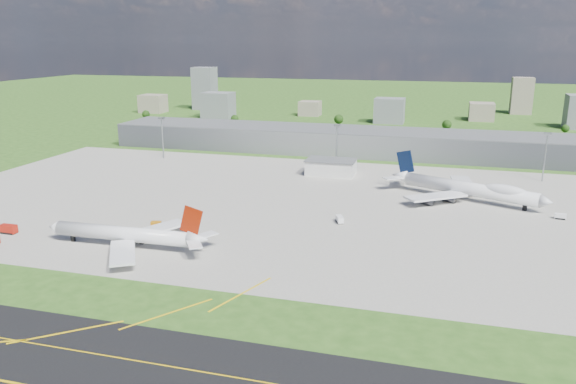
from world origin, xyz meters
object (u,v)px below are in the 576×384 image
(crash_tender, at_px, (9,229))
(tug_yellow, at_px, (156,224))
(airliner_blue_quad, at_px, (469,189))
(van_white_near, at_px, (340,220))
(van_white_far, at_px, (560,217))
(airliner_red_twin, at_px, (128,235))

(crash_tender, bearing_deg, tug_yellow, 25.85)
(airliner_blue_quad, relative_size, van_white_near, 12.42)
(tug_yellow, bearing_deg, crash_tender, -168.55)
(tug_yellow, xyz_separation_m, van_white_far, (157.06, 53.62, 0.22))
(airliner_red_twin, distance_m, airliner_blue_quad, 153.11)
(van_white_far, bearing_deg, airliner_blue_quad, 158.66)
(van_white_near, xyz_separation_m, van_white_far, (87.27, 29.40, -0.15))
(van_white_far, bearing_deg, airliner_red_twin, -146.88)
(airliner_red_twin, xyz_separation_m, airliner_blue_quad, (118.89, 96.48, 0.91))
(crash_tender, bearing_deg, airliner_blue_quad, 30.21)
(crash_tender, height_order, tug_yellow, crash_tender)
(airliner_red_twin, height_order, crash_tender, airliner_red_twin)
(airliner_blue_quad, relative_size, crash_tender, 10.91)
(van_white_near, bearing_deg, airliner_blue_quad, -69.79)
(van_white_near, bearing_deg, van_white_far, -94.63)
(airliner_blue_quad, relative_size, van_white_far, 15.14)
(van_white_near, height_order, van_white_far, van_white_near)
(airliner_blue_quad, bearing_deg, airliner_red_twin, -117.42)
(airliner_blue_quad, xyz_separation_m, van_white_far, (36.07, -19.12, -4.34))
(airliner_blue_quad, relative_size, tug_yellow, 16.91)
(airliner_red_twin, distance_m, van_white_far, 173.22)
(tug_yellow, bearing_deg, van_white_far, 5.36)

